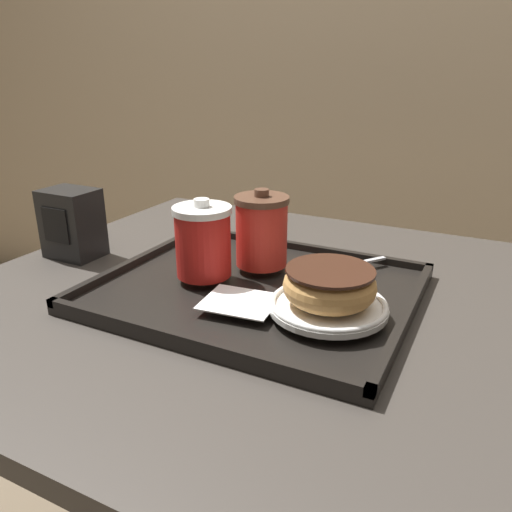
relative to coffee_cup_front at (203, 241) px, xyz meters
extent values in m
cube|color=tan|center=(0.06, 1.13, 0.37)|extent=(8.00, 0.05, 2.40)
cube|color=#38332D|center=(0.06, 0.03, -0.10)|extent=(0.89, 0.86, 0.03)
cylinder|color=#333338|center=(0.06, 0.03, -0.47)|extent=(0.08, 0.08, 0.72)
cube|color=black|center=(0.08, 0.02, -0.07)|extent=(0.47, 0.39, 0.01)
cube|color=black|center=(0.08, -0.17, -0.06)|extent=(0.47, 0.01, 0.01)
cube|color=black|center=(0.08, 0.21, -0.06)|extent=(0.47, 0.01, 0.01)
cube|color=black|center=(-0.15, 0.02, -0.06)|extent=(0.01, 0.39, 0.01)
cube|color=black|center=(0.31, 0.02, -0.06)|extent=(0.01, 0.39, 0.01)
cube|color=white|center=(0.10, -0.06, -0.06)|extent=(0.11, 0.10, 0.00)
cylinder|color=red|center=(0.00, 0.00, -0.01)|extent=(0.09, 0.09, 0.10)
cylinder|color=white|center=(0.00, 0.00, 0.05)|extent=(0.09, 0.09, 0.01)
cylinder|color=white|center=(0.00, 0.00, 0.06)|extent=(0.02, 0.02, 0.01)
cylinder|color=red|center=(0.06, 0.08, 0.00)|extent=(0.08, 0.08, 0.11)
cylinder|color=brown|center=(0.06, 0.08, 0.05)|extent=(0.09, 0.09, 0.01)
cylinder|color=brown|center=(0.06, 0.08, 0.06)|extent=(0.02, 0.02, 0.01)
cylinder|color=white|center=(0.22, -0.03, -0.05)|extent=(0.16, 0.16, 0.01)
torus|color=white|center=(0.22, -0.03, -0.05)|extent=(0.16, 0.16, 0.01)
torus|color=tan|center=(0.22, -0.03, -0.02)|extent=(0.12, 0.12, 0.04)
cylinder|color=#381E14|center=(0.22, -0.03, 0.00)|extent=(0.12, 0.12, 0.00)
ellipsoid|color=silver|center=(0.17, 0.10, -0.05)|extent=(0.04, 0.04, 0.01)
cube|color=silver|center=(0.21, 0.16, -0.05)|extent=(0.06, 0.08, 0.00)
cube|color=black|center=(-0.29, 0.02, -0.02)|extent=(0.10, 0.07, 0.13)
cube|color=black|center=(-0.29, -0.02, -0.01)|extent=(0.06, 0.00, 0.06)
camera|label=1|loc=(0.40, -0.61, 0.25)|focal=35.00mm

